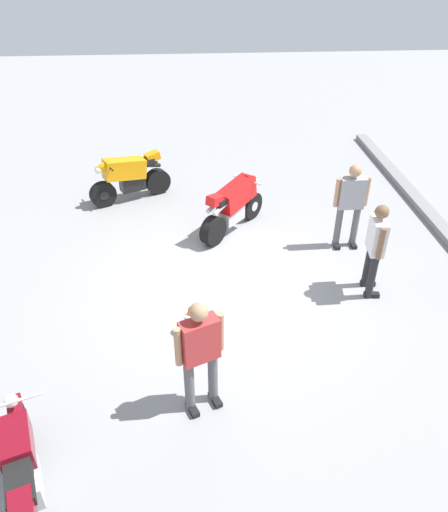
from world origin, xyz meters
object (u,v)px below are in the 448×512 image
motorcycle_maroon_cruiser (23,473)px  traffic_cone (190,319)px  motorcycle_orange_sportbike (129,176)px  person_in_gray_shirt (351,201)px  person_in_red_shirt (200,350)px  person_in_white_shirt (375,244)px  motorcycle_red_sportbike (234,205)px

motorcycle_maroon_cruiser → traffic_cone: motorcycle_maroon_cruiser is taller
motorcycle_maroon_cruiser → traffic_cone: size_ratio=3.79×
motorcycle_orange_sportbike → traffic_cone: bearing=78.9°
person_in_gray_shirt → person_in_red_shirt: 4.78m
person_in_red_shirt → traffic_cone: bearing=162.0°
motorcycle_maroon_cruiser → motorcycle_orange_sportbike: 7.28m
motorcycle_maroon_cruiser → person_in_red_shirt: person_in_red_shirt is taller
person_in_white_shirt → person_in_gray_shirt: 1.49m
motorcycle_orange_sportbike → person_in_white_shirt: size_ratio=1.08×
motorcycle_orange_sportbike → motorcycle_red_sportbike: (1.57, 2.27, 0.00)m
motorcycle_maroon_cruiser → person_in_gray_shirt: person_in_gray_shirt is taller
motorcycle_red_sportbike → person_in_red_shirt: person_in_red_shirt is taller
motorcycle_maroon_cruiser → motorcycle_red_sportbike: size_ratio=1.26×
motorcycle_orange_sportbike → person_in_red_shirt: (6.07, 1.46, 0.38)m
person_in_gray_shirt → person_in_red_shirt: size_ratio=1.02×
motorcycle_red_sportbike → traffic_cone: 3.25m
motorcycle_maroon_cruiser → person_in_red_shirt: 2.30m
person_in_white_shirt → traffic_cone: size_ratio=3.18×
motorcycle_maroon_cruiser → motorcycle_red_sportbike: 6.31m
motorcycle_orange_sportbike → motorcycle_red_sportbike: bearing=118.4°
person_in_white_shirt → traffic_cone: bearing=-158.2°
person_in_white_shirt → person_in_gray_shirt: (-1.49, 0.02, 0.03)m
motorcycle_orange_sportbike → person_in_red_shirt: size_ratio=1.07×
traffic_cone → person_in_white_shirt: bearing=105.0°
traffic_cone → motorcycle_orange_sportbike: bearing=-164.1°
motorcycle_maroon_cruiser → person_in_red_shirt: bearing=-77.7°
motorcycle_maroon_cruiser → traffic_cone: bearing=-54.1°
person_in_white_shirt → person_in_red_shirt: size_ratio=0.99×
motorcycle_red_sportbike → person_in_gray_shirt: 2.33m
motorcycle_maroon_cruiser → traffic_cone: 3.16m
motorcycle_maroon_cruiser → person_in_gray_shirt: 6.96m
motorcycle_maroon_cruiser → person_in_gray_shirt: (-4.93, 4.89, 0.48)m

